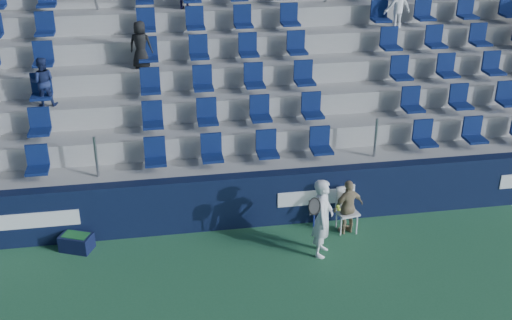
% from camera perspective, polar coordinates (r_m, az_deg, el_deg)
% --- Properties ---
extents(ground, '(70.00, 70.00, 0.00)m').
position_cam_1_polar(ground, '(11.44, 1.38, -13.80)').
color(ground, '#2D6A43').
rests_on(ground, ground).
extents(sponsor_wall, '(24.00, 0.32, 1.20)m').
position_cam_1_polar(sponsor_wall, '(13.69, -1.06, -3.61)').
color(sponsor_wall, '#0D1633').
rests_on(sponsor_wall, ground).
extents(grandstand, '(24.00, 8.17, 6.63)m').
position_cam_1_polar(grandstand, '(17.79, -3.60, 8.61)').
color(grandstand, '#9F9F99').
rests_on(grandstand, ground).
extents(tennis_player, '(0.71, 0.71, 1.65)m').
position_cam_1_polar(tennis_player, '(12.68, 5.96, -5.12)').
color(tennis_player, white).
rests_on(tennis_player, ground).
extents(line_judge_chair, '(0.49, 0.51, 0.97)m').
position_cam_1_polar(line_judge_chair, '(13.72, 8.00, -4.04)').
color(line_judge_chair, white).
rests_on(line_judge_chair, ground).
extents(line_judge, '(0.77, 0.49, 1.21)m').
position_cam_1_polar(line_judge, '(13.57, 8.20, -4.14)').
color(line_judge, tan).
rests_on(line_judge, ground).
extents(ball_bin, '(0.73, 0.62, 0.35)m').
position_cam_1_polar(ball_bin, '(13.56, -15.67, -6.98)').
color(ball_bin, '#0E1333').
rests_on(ball_bin, ground).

